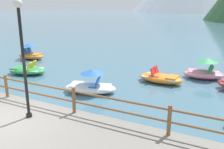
# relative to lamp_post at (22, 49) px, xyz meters

# --- Properties ---
(ground_plane) EXTENTS (200.00, 200.00, 0.00)m
(ground_plane) POSITION_rel_lamp_post_xyz_m (-0.51, 39.44, -2.76)
(ground_plane) COLOR #477084
(dock_railing) EXTENTS (23.92, 0.12, 0.95)m
(dock_railing) POSITION_rel_lamp_post_xyz_m (-0.51, 0.99, -1.79)
(dock_railing) COLOR brown
(dock_railing) RESTS_ON promenade_dock
(lamp_post) EXTENTS (0.28, 0.28, 3.91)m
(lamp_post) POSITION_rel_lamp_post_xyz_m (0.00, 0.00, 0.00)
(lamp_post) COLOR black
(lamp_post) RESTS_ON promenade_dock
(pedal_boat_1) EXTENTS (2.57, 1.83, 0.81)m
(pedal_boat_1) POSITION_rel_lamp_post_xyz_m (-5.16, 4.94, -2.52)
(pedal_boat_1) COLOR green
(pedal_boat_1) RESTS_ON ground
(pedal_boat_2) EXTENTS (2.19, 1.29, 1.21)m
(pedal_boat_2) POSITION_rel_lamp_post_xyz_m (-8.05, 8.21, -2.36)
(pedal_boat_2) COLOR orange
(pedal_boat_2) RESTS_ON ground
(pedal_boat_3) EXTENTS (2.50, 1.38, 0.83)m
(pedal_boat_3) POSITION_rel_lamp_post_xyz_m (2.58, 7.04, -2.51)
(pedal_boat_3) COLOR orange
(pedal_boat_3) RESTS_ON ground
(pedal_boat_5) EXTENTS (2.49, 1.78, 1.20)m
(pedal_boat_5) POSITION_rel_lamp_post_xyz_m (4.55, 8.94, -2.36)
(pedal_boat_5) COLOR pink
(pedal_boat_5) RESTS_ON ground
(pedal_boat_6) EXTENTS (2.78, 2.01, 1.18)m
(pedal_boat_6) POSITION_rel_lamp_post_xyz_m (0.01, 3.95, -2.39)
(pedal_boat_6) COLOR white
(pedal_boat_6) RESTS_ON ground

